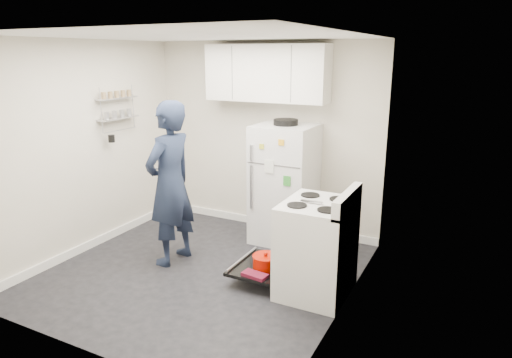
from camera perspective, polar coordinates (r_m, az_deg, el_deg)
The scene contains 7 objects.
room at distance 4.82m, azimuth -7.36°, elevation 1.75°, with size 3.21×3.21×2.51m.
electric_range at distance 4.60m, azimuth 7.45°, elevation -8.64°, with size 0.66×0.76×1.10m.
open_oven_door at distance 4.90m, azimuth 0.95°, elevation -10.62°, with size 0.55×0.70×0.22m.
refrigerator at distance 5.75m, azimuth 3.60°, elevation -0.57°, with size 0.72×0.74×1.57m.
upper_cabinets at distance 5.84m, azimuth 1.32°, elevation 13.10°, with size 1.60×0.33×0.70m, color silver.
wall_shelf_rack at distance 6.02m, azimuth -16.96°, elevation 8.46°, with size 0.14×0.60×0.61m.
person at distance 5.18m, azimuth -10.68°, elevation -0.61°, with size 0.68×0.44×1.86m, color #192137.
Camera 1 is at (2.62, -3.84, 2.33)m, focal length 32.00 mm.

